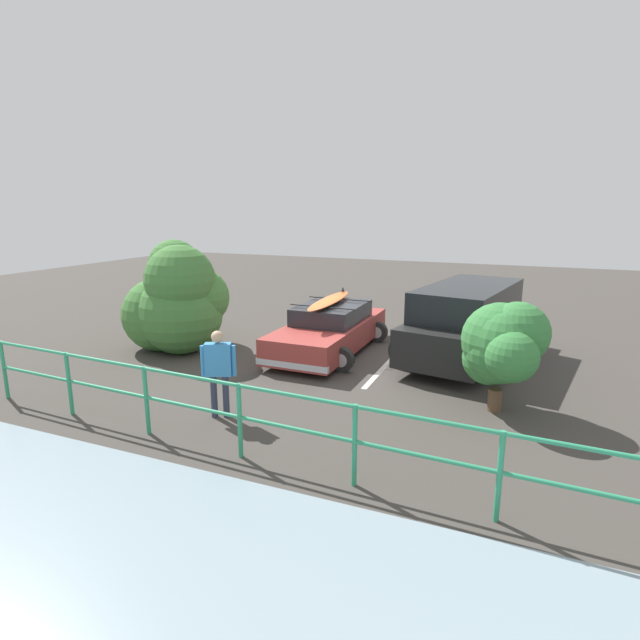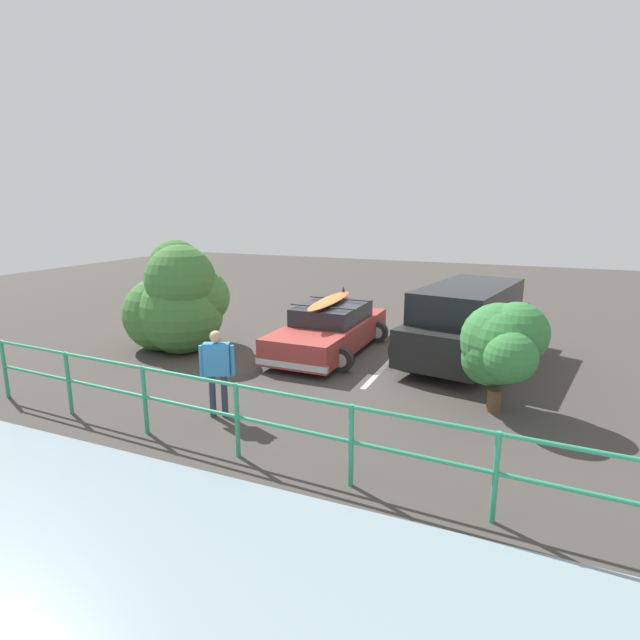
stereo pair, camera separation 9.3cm
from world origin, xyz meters
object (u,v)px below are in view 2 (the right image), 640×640
Objects in this scene: person_bystander at (217,366)px; bush_near_left at (179,298)px; bush_near_right at (502,345)px; suv_car at (468,321)px; sedan_car at (330,329)px.

bush_near_left is (3.42, -3.28, 0.40)m from person_bystander.
bush_near_left is 7.99m from bush_near_right.
person_bystander is at bearing 55.64° from suv_car.
suv_car reaches higher than person_bystander.
person_bystander is 0.55× the size of bush_near_left.
suv_car is at bearing -168.93° from sedan_car.
sedan_car is at bearing -29.43° from bush_near_right.
bush_near_right reaches higher than person_bystander.
bush_near_left is (3.68, 1.27, 0.76)m from sedan_car.
bush_near_right is (-4.50, -2.17, 0.30)m from person_bystander.
sedan_car is 2.83× the size of person_bystander.
suv_car is 7.24m from bush_near_left.
suv_car is at bearing -72.80° from bush_near_right.
bush_near_right is (-7.91, 1.12, -0.10)m from bush_near_left.
bush_near_right is (-4.24, 2.39, 0.67)m from sedan_car.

